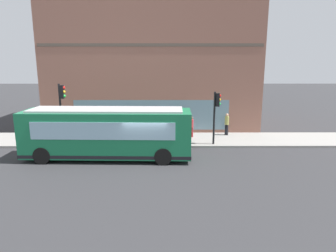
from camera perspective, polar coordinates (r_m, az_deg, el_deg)
name	(u,v)px	position (r m, az deg, el deg)	size (l,w,h in m)	color
ground	(146,161)	(18.17, -4.13, -6.55)	(120.00, 120.00, 0.00)	#2D2D30
sidewalk_curb	(150,140)	(22.49, -3.36, -2.61)	(3.89, 40.00, 0.15)	gray
building_corner	(153,55)	(28.50, -2.77, 13.37)	(9.72, 17.65, 12.77)	#8C5B4C
city_bus_nearside	(107,133)	(18.53, -11.44, -1.40)	(2.82, 10.11, 3.07)	#197247
traffic_light_near_corner	(216,108)	(20.79, 9.17, 3.41)	(0.32, 0.49, 3.66)	black
traffic_light_down_block	(62,102)	(21.77, -19.51, 4.23)	(0.32, 0.49, 4.19)	black
fire_hydrant	(127,134)	(22.46, -7.71, -1.57)	(0.35, 0.35, 0.74)	gold
pedestrian_walking_along_curb	(227,123)	(23.81, 11.10, 0.63)	(0.32, 0.32, 1.71)	black
pedestrian_near_building_entrance	(191,125)	(22.75, 4.46, 0.10)	(0.32, 0.32, 1.59)	#B23338
pedestrian_near_hydrant	(186,128)	(21.69, 3.43, -0.37)	(0.32, 0.32, 1.66)	black
pedestrian_by_light_pole	(100,127)	(22.70, -12.78, -0.27)	(0.32, 0.32, 1.55)	#3359A5
newspaper_vending_box	(70,133)	(23.52, -18.03, -1.21)	(0.44, 0.42, 0.90)	#BF3F19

